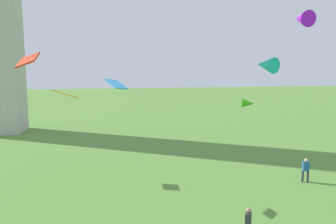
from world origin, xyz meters
name	(u,v)px	position (x,y,z in m)	size (l,w,h in m)	color
person_0	(306,169)	(11.51, 21.91, 1.04)	(0.57, 0.32, 1.83)	#2D3338
person_2	(248,223)	(3.74, 14.04, 1.02)	(0.47, 0.54, 1.81)	#51754C
kite_flying_1	(266,65)	(11.32, 29.30, 8.84)	(2.21, 2.62, 1.65)	#16B8AD
kite_flying_2	(116,84)	(-2.67, 22.12, 7.62)	(1.60, 1.77, 0.73)	#3299DE
kite_flying_3	(302,19)	(8.31, 17.96, 11.67)	(1.04, 1.51, 1.12)	#9614DA
kite_flying_4	(248,103)	(10.67, 31.58, 4.95)	(1.48, 1.19, 0.96)	#38C812
kite_flying_5	(65,94)	(-6.65, 26.80, 6.59)	(1.97, 1.77, 0.78)	gold
kite_flying_6	(28,60)	(-7.52, 18.68, 9.23)	(1.11, 1.70, 0.95)	red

